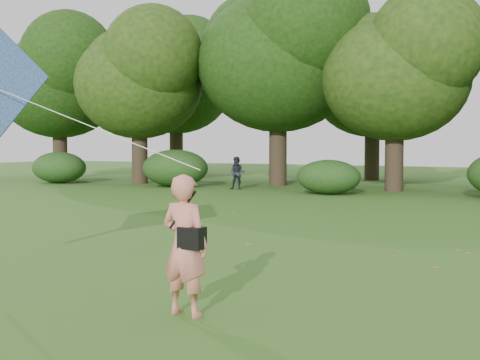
% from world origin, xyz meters
% --- Properties ---
extents(ground, '(100.00, 100.00, 0.00)m').
position_xyz_m(ground, '(0.00, 0.00, 0.00)').
color(ground, '#265114').
rests_on(ground, ground).
extents(man_kite_flyer, '(0.64, 0.44, 1.71)m').
position_xyz_m(man_kite_flyer, '(0.23, -0.41, 0.86)').
color(man_kite_flyer, '#E27C6A').
rests_on(man_kite_flyer, ground).
extents(bystander_left, '(0.85, 0.74, 1.50)m').
position_xyz_m(bystander_left, '(-8.51, 17.62, 0.75)').
color(bystander_left, '#242630').
rests_on(bystander_left, ground).
extents(crossbody_bag, '(0.43, 0.20, 0.70)m').
position_xyz_m(crossbody_bag, '(0.34, -0.44, 0.97)').
color(crossbody_bag, black).
rests_on(crossbody_bag, ground).
extents(shrub_band, '(39.15, 3.22, 1.88)m').
position_xyz_m(shrub_band, '(-0.72, 17.60, 0.86)').
color(shrub_band, '#264919').
rests_on(shrub_band, ground).
extents(fallen_leaves, '(8.66, 11.73, 0.01)m').
position_xyz_m(fallen_leaves, '(-1.37, 4.08, 0.01)').
color(fallen_leaves, '#925C27').
rests_on(fallen_leaves, ground).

